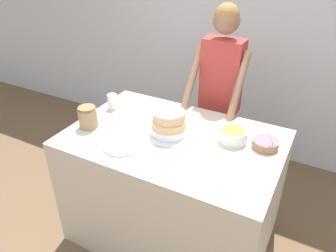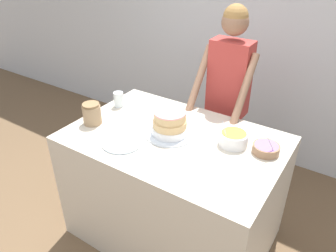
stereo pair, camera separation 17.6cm
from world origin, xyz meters
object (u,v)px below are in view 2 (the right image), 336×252
at_px(cake, 170,124).
at_px(frosting_bowl_purple, 266,148).
at_px(drinking_glass, 119,99).
at_px(stoneware_jar, 92,114).
at_px(person_baker, 228,85).
at_px(frosting_bowl_orange, 233,138).
at_px(ceramic_plate, 122,143).

xyz_separation_m(cake, frosting_bowl_purple, (0.65, 0.15, -0.05)).
bearing_deg(drinking_glass, cake, -13.29).
distance_m(drinking_glass, stoneware_jar, 0.33).
xyz_separation_m(cake, drinking_glass, (-0.60, 0.14, -0.02)).
height_order(person_baker, frosting_bowl_purple, person_baker).
xyz_separation_m(drinking_glass, stoneware_jar, (0.02, -0.33, 0.02)).
bearing_deg(stoneware_jar, frosting_bowl_orange, 17.38).
bearing_deg(ceramic_plate, cake, 53.05).
height_order(person_baker, drinking_glass, person_baker).
relative_size(frosting_bowl_orange, ceramic_plate, 0.70).
distance_m(cake, drinking_glass, 0.61).
xyz_separation_m(cake, frosting_bowl_orange, (0.43, 0.13, -0.03)).
xyz_separation_m(frosting_bowl_orange, frosting_bowl_purple, (0.22, 0.03, -0.02)).
height_order(frosting_bowl_purple, stoneware_jar, frosting_bowl_purple).
relative_size(cake, frosting_bowl_orange, 1.82).
bearing_deg(cake, frosting_bowl_purple, 13.45).
xyz_separation_m(person_baker, stoneware_jar, (-0.69, -0.90, -0.07)).
bearing_deg(drinking_glass, person_baker, 38.80).
xyz_separation_m(cake, ceramic_plate, (-0.21, -0.28, -0.08)).
distance_m(frosting_bowl_orange, ceramic_plate, 0.76).
height_order(ceramic_plate, stoneware_jar, stoneware_jar).
height_order(person_baker, ceramic_plate, person_baker).
xyz_separation_m(person_baker, frosting_bowl_purple, (0.53, -0.56, -0.12)).
xyz_separation_m(cake, stoneware_jar, (-0.57, -0.19, -0.00)).
relative_size(cake, drinking_glass, 2.89).
xyz_separation_m(frosting_bowl_purple, stoneware_jar, (-1.22, -0.34, 0.05)).
relative_size(frosting_bowl_orange, stoneware_jar, 1.20).
relative_size(drinking_glass, stoneware_jar, 0.75).
bearing_deg(frosting_bowl_purple, frosting_bowl_orange, -173.16).
bearing_deg(ceramic_plate, frosting_bowl_purple, 26.82).
distance_m(ceramic_plate, stoneware_jar, 0.38).
bearing_deg(ceramic_plate, person_baker, 71.86).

